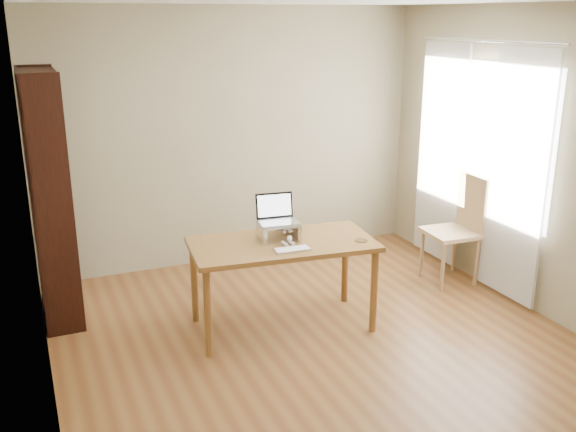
# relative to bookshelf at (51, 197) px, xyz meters

# --- Properties ---
(room) EXTENTS (4.04, 4.54, 2.64)m
(room) POSITION_rel_bookshelf_xyz_m (1.86, -1.54, 0.25)
(room) COLOR brown
(room) RESTS_ON ground
(bookshelf) EXTENTS (0.30, 0.90, 2.10)m
(bookshelf) POSITION_rel_bookshelf_xyz_m (0.00, 0.00, 0.00)
(bookshelf) COLOR black
(bookshelf) RESTS_ON ground
(curtains) EXTENTS (0.03, 1.90, 2.25)m
(curtains) POSITION_rel_bookshelf_xyz_m (3.75, -0.75, 0.12)
(curtains) COLOR white
(curtains) RESTS_ON ground
(desk) EXTENTS (1.55, 0.89, 0.75)m
(desk) POSITION_rel_bookshelf_xyz_m (1.67, -0.99, -0.39)
(desk) COLOR brown
(desk) RESTS_ON ground
(laptop_stand) EXTENTS (0.32, 0.25, 0.13)m
(laptop_stand) POSITION_rel_bookshelf_xyz_m (1.67, -0.91, -0.22)
(laptop_stand) COLOR silver
(laptop_stand) RESTS_ON desk
(laptop) EXTENTS (0.33, 0.29, 0.22)m
(laptop) POSITION_rel_bookshelf_xyz_m (1.67, -0.86, -0.11)
(laptop) COLOR silver
(laptop) RESTS_ON laptop_stand
(keyboard) EXTENTS (0.29, 0.14, 0.02)m
(keyboard) POSITION_rel_bookshelf_xyz_m (1.66, -1.21, -0.29)
(keyboard) COLOR silver
(keyboard) RESTS_ON desk
(coaster) EXTENTS (0.11, 0.11, 0.01)m
(coaster) POSITION_rel_bookshelf_xyz_m (2.27, -1.22, -0.30)
(coaster) COLOR #503B1B
(coaster) RESTS_ON desk
(cat) EXTENTS (0.23, 0.47, 0.14)m
(cat) POSITION_rel_bookshelf_xyz_m (1.68, -0.88, -0.24)
(cat) COLOR #4E463D
(cat) RESTS_ON desk
(chair) EXTENTS (0.49, 0.49, 1.05)m
(chair) POSITION_rel_bookshelf_xyz_m (3.62, -0.74, -0.48)
(chair) COLOR #A47F59
(chair) RESTS_ON ground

